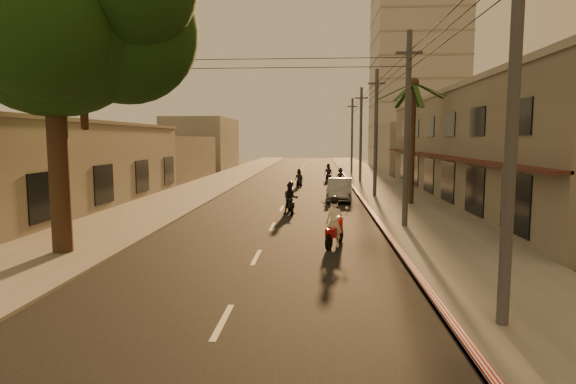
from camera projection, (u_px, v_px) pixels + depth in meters
name	position (u px, v px, depth m)	size (l,w,h in m)	color
ground	(248.00, 273.00, 14.90)	(160.00, 160.00, 0.00)	#383023
road	(288.00, 197.00, 34.74)	(10.00, 140.00, 0.02)	black
sidewalk_right	(393.00, 197.00, 34.27)	(5.00, 140.00, 0.12)	slate
sidewalk_left	(186.00, 195.00, 35.20)	(5.00, 140.00, 0.12)	slate
curb_stripe	(366.00, 205.00, 29.46)	(0.20, 60.00, 0.20)	#AD1216
shophouse_row	(498.00, 147.00, 31.50)	(8.80, 34.20, 7.30)	gray
left_building	(54.00, 164.00, 29.37)	(8.20, 24.20, 5.20)	#9A958B
distant_tower	(417.00, 69.00, 67.93)	(12.10, 12.10, 28.00)	#B7B5B2
broadleaf_tree	(64.00, 12.00, 16.51)	(9.60, 8.70, 12.10)	black
palm_tree	(414.00, 90.00, 29.50)	(5.00, 5.00, 8.20)	black
utility_poles	(376.00, 105.00, 33.64)	(1.20, 48.26, 9.00)	#38383A
filler_right	(416.00, 148.00, 58.35)	(8.00, 14.00, 6.00)	#9A958B
filler_left_near	(160.00, 158.00, 49.26)	(8.00, 14.00, 4.40)	#9A958B
filler_left_far	(202.00, 144.00, 66.97)	(8.00, 14.00, 7.00)	#9A958B
scooter_red	(334.00, 224.00, 18.51)	(1.07, 1.93, 1.98)	black
scooter_mid_a	(291.00, 199.00, 26.61)	(1.07, 1.85, 1.83)	black
scooter_mid_b	(330.00, 187.00, 34.58)	(1.07, 1.61, 1.60)	black
scooter_far_a	(299.00, 179.00, 41.56)	(0.93, 1.61, 1.60)	black
scooter_far_b	(340.00, 177.00, 43.72)	(1.09, 1.62, 1.59)	black
parked_car	(340.00, 190.00, 32.40)	(1.93, 4.65, 1.50)	gray
scooter_far_c	(328.00, 173.00, 48.38)	(1.04, 1.71, 1.71)	black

